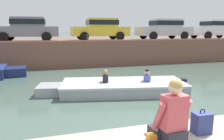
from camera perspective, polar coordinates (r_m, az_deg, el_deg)
ground_plane at (r=9.16m, az=-1.31°, el=-4.73°), size 400.00×400.00×0.00m
far_quay_wall at (r=17.03m, az=-8.28°, el=5.09°), size 60.00×6.00×1.67m
far_wall_coping at (r=14.13m, az=-6.82°, el=7.59°), size 60.00×0.24×0.08m
motorboat_passing at (r=8.45m, az=1.57°, el=-4.47°), size 5.74×2.71×0.92m
car_left_inner_grey at (r=15.59m, az=-21.15°, el=10.20°), size 4.12×2.10×1.54m
car_centre_yellow at (r=15.93m, az=-3.01°, el=10.87°), size 4.05×1.96×1.54m
car_right_inner_silver at (r=17.76m, az=13.52°, el=10.56°), size 4.19×1.98×1.54m
car_rightmost_white at (r=20.49m, az=25.39°, el=9.81°), size 4.25×1.98×1.54m
mooring_bollard_mid at (r=14.27m, az=-6.44°, el=8.42°), size 0.15×0.15×0.45m
person_seated_left at (r=3.43m, az=15.35°, el=-11.69°), size 0.55×0.55×0.96m
bottle_drink at (r=3.57m, az=17.74°, el=-15.80°), size 0.06×0.06×0.20m
backpack_on_ledge at (r=3.89m, az=22.24°, el=-12.68°), size 0.28×0.24×0.41m
snack_bag at (r=3.50m, az=10.70°, el=-16.82°), size 0.18×0.12×0.10m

